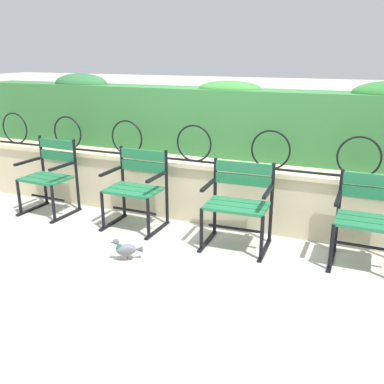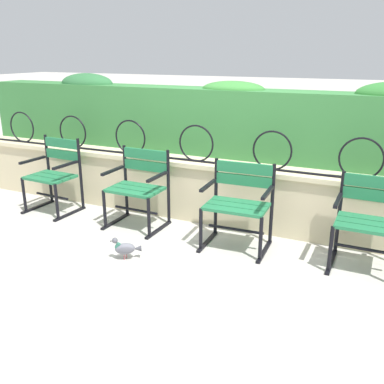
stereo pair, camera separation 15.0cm
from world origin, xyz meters
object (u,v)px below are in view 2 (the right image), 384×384
at_px(park_chair_leftmost, 55,173).
at_px(park_chair_rightmost, 368,220).
at_px(pigeon_near_chairs, 126,248).
at_px(park_chair_centre_left, 139,185).
at_px(park_chair_centre_right, 239,202).

relative_size(park_chair_leftmost, park_chair_rightmost, 1.07).
height_order(park_chair_rightmost, pigeon_near_chairs, park_chair_rightmost).
height_order(park_chair_leftmost, park_chair_rightmost, park_chair_leftmost).
height_order(park_chair_leftmost, park_chair_centre_left, park_chair_leftmost).
height_order(park_chair_centre_left, park_chair_rightmost, park_chair_centre_left).
height_order(park_chair_centre_left, pigeon_near_chairs, park_chair_centre_left).
bearing_deg(pigeon_near_chairs, park_chair_centre_left, 112.35).
bearing_deg(park_chair_rightmost, park_chair_centre_left, -179.96).
xyz_separation_m(park_chair_centre_right, park_chair_rightmost, (1.20, 0.06, -0.01)).
relative_size(park_chair_centre_left, park_chair_centre_right, 1.02).
bearing_deg(park_chair_leftmost, park_chair_centre_left, 0.55).
bearing_deg(park_chair_centre_left, pigeon_near_chairs, -67.65).
bearing_deg(park_chair_rightmost, park_chair_leftmost, -179.79).
distance_m(park_chair_centre_left, park_chair_centre_right, 1.19).
bearing_deg(pigeon_near_chairs, park_chair_centre_right, 41.02).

